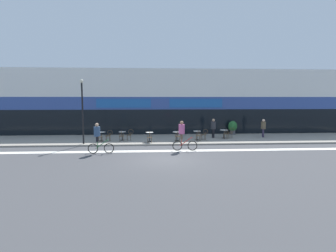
% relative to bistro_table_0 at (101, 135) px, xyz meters
% --- Properties ---
extents(ground_plane, '(120.00, 120.00, 0.00)m').
position_rel_bistro_table_0_xyz_m(ground_plane, '(4.93, -6.22, -0.65)').
color(ground_plane, '#424244').
extents(sidewalk_slab, '(40.00, 5.50, 0.12)m').
position_rel_bistro_table_0_xyz_m(sidewalk_slab, '(4.93, 1.03, -0.59)').
color(sidewalk_slab, gray).
rests_on(sidewalk_slab, ground).
extents(storefront_facade, '(40.00, 4.06, 6.42)m').
position_rel_bistro_table_0_xyz_m(storefront_facade, '(4.93, 5.75, 2.54)').
color(storefront_facade, silver).
rests_on(storefront_facade, ground).
extents(bike_lane_stripe, '(36.00, 0.70, 0.01)m').
position_rel_bistro_table_0_xyz_m(bike_lane_stripe, '(4.93, -3.77, -0.65)').
color(bike_lane_stripe, silver).
rests_on(bike_lane_stripe, ground).
extents(bistro_table_0, '(0.70, 0.70, 0.75)m').
position_rel_bistro_table_0_xyz_m(bistro_table_0, '(0.00, 0.00, 0.00)').
color(bistro_table_0, black).
rests_on(bistro_table_0, sidewalk_slab).
extents(bistro_table_1, '(0.60, 0.60, 0.72)m').
position_rel_bistro_table_0_xyz_m(bistro_table_1, '(1.67, 0.29, -0.03)').
color(bistro_table_1, black).
rests_on(bistro_table_1, sidewalk_slab).
extents(bistro_table_2, '(0.61, 0.61, 0.77)m').
position_rel_bistro_table_0_xyz_m(bistro_table_2, '(3.94, -0.60, 0.01)').
color(bistro_table_2, black).
rests_on(bistro_table_2, sidewalk_slab).
extents(bistro_table_3, '(0.72, 0.72, 0.74)m').
position_rel_bistro_table_0_xyz_m(bistro_table_3, '(6.17, -0.15, -0.01)').
color(bistro_table_3, black).
rests_on(bistro_table_3, sidewalk_slab).
extents(bistro_table_4, '(0.63, 0.63, 0.75)m').
position_rel_bistro_table_0_xyz_m(bistro_table_4, '(7.89, 0.11, -0.00)').
color(bistro_table_4, black).
rests_on(bistro_table_4, sidewalk_slab).
extents(bistro_table_5, '(0.71, 0.71, 0.71)m').
position_rel_bistro_table_0_xyz_m(bistro_table_5, '(10.43, 1.03, -0.02)').
color(bistro_table_5, black).
rests_on(bistro_table_5, sidewalk_slab).
extents(cafe_chair_0_near, '(0.45, 0.60, 0.90)m').
position_rel_bistro_table_0_xyz_m(cafe_chair_0_near, '(-0.01, -0.63, -0.02)').
color(cafe_chair_0_near, '#4C3823').
rests_on(cafe_chair_0_near, sidewalk_slab).
extents(cafe_chair_0_side, '(0.58, 0.41, 0.90)m').
position_rel_bistro_table_0_xyz_m(cafe_chair_0_side, '(0.63, -0.00, -0.02)').
color(cafe_chair_0_side, '#4C3823').
rests_on(cafe_chair_0_side, sidewalk_slab).
extents(cafe_chair_1_near, '(0.44, 0.59, 0.90)m').
position_rel_bistro_table_0_xyz_m(cafe_chair_1_near, '(1.67, -0.33, -0.02)').
color(cafe_chair_1_near, '#4C3823').
rests_on(cafe_chair_1_near, sidewalk_slab).
extents(cafe_chair_1_side, '(0.58, 0.42, 0.90)m').
position_rel_bistro_table_0_xyz_m(cafe_chair_1_side, '(2.29, 0.29, -0.02)').
color(cafe_chair_1_side, '#4C3823').
rests_on(cafe_chair_1_side, sidewalk_slab).
extents(cafe_chair_2_near, '(0.42, 0.59, 0.90)m').
position_rel_bistro_table_0_xyz_m(cafe_chair_2_near, '(3.94, -1.22, -0.02)').
color(cafe_chair_2_near, '#4C3823').
rests_on(cafe_chair_2_near, sidewalk_slab).
extents(cafe_chair_3_near, '(0.42, 0.59, 0.90)m').
position_rel_bistro_table_0_xyz_m(cafe_chair_3_near, '(6.17, -0.78, -0.02)').
color(cafe_chair_3_near, '#4C3823').
rests_on(cafe_chair_3_near, sidewalk_slab).
extents(cafe_chair_4_near, '(0.41, 0.58, 0.90)m').
position_rel_bistro_table_0_xyz_m(cafe_chair_4_near, '(7.89, -0.51, -0.02)').
color(cafe_chair_4_near, '#4C3823').
rests_on(cafe_chair_4_near, sidewalk_slab).
extents(cafe_chair_4_side, '(0.58, 0.40, 0.90)m').
position_rel_bistro_table_0_xyz_m(cafe_chair_4_side, '(8.52, 0.11, -0.02)').
color(cafe_chair_4_side, '#4C3823').
rests_on(cafe_chair_4_side, sidewalk_slab).
extents(cafe_chair_5_near, '(0.43, 0.59, 0.90)m').
position_rel_bistro_table_0_xyz_m(cafe_chair_5_near, '(10.44, 0.41, -0.02)').
color(cafe_chair_5_near, '#4C3823').
rests_on(cafe_chair_5_near, sidewalk_slab).
extents(cafe_chair_5_side, '(0.58, 0.42, 0.90)m').
position_rel_bistro_table_0_xyz_m(cafe_chair_5_side, '(11.06, 1.04, -0.02)').
color(cafe_chair_5_side, '#4C3823').
rests_on(cafe_chair_5_side, sidewalk_slab).
extents(planter_pot, '(0.84, 0.84, 1.30)m').
position_rel_bistro_table_0_xyz_m(planter_pot, '(11.89, 3.23, 0.18)').
color(planter_pot, '#4C4C51').
rests_on(planter_pot, sidewalk_slab).
extents(lamp_post, '(0.26, 0.26, 4.87)m').
position_rel_bistro_table_0_xyz_m(lamp_post, '(-1.10, -1.23, 2.30)').
color(lamp_post, black).
rests_on(lamp_post, sidewalk_slab).
extents(cyclist_0, '(1.68, 0.48, 1.99)m').
position_rel_bistro_table_0_xyz_m(cyclist_0, '(0.63, -4.33, 0.49)').
color(cyclist_0, black).
rests_on(cyclist_0, ground).
extents(cyclist_1, '(1.72, 0.49, 2.05)m').
position_rel_bistro_table_0_xyz_m(cyclist_1, '(6.21, -3.71, 0.53)').
color(cyclist_1, black).
rests_on(cyclist_1, ground).
extents(pedestrian_near_end, '(0.52, 0.52, 1.68)m').
position_rel_bistro_table_0_xyz_m(pedestrian_near_end, '(9.53, 1.25, 0.46)').
color(pedestrian_near_end, black).
rests_on(pedestrian_near_end, sidewalk_slab).
extents(pedestrian_far_end, '(0.49, 0.49, 1.62)m').
position_rel_bistro_table_0_xyz_m(pedestrian_far_end, '(14.08, 1.32, 0.43)').
color(pedestrian_far_end, '#382D47').
rests_on(pedestrian_far_end, sidewalk_slab).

